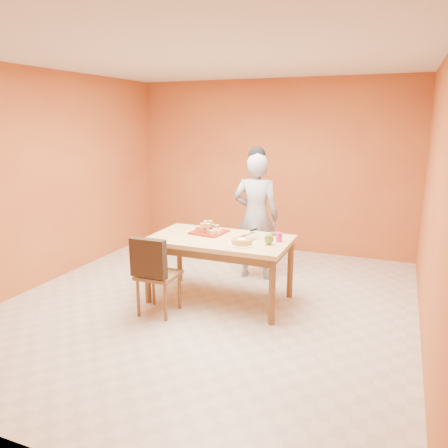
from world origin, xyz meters
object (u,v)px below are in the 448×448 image
at_px(person, 256,217).
at_px(egg_ornament, 269,239).
at_px(red_dinner_plate, 213,231).
at_px(dining_table, 220,246).
at_px(magenta_glass, 279,237).
at_px(checker_tin, 276,234).
at_px(sponge_cake, 242,241).
at_px(pastry_platter, 209,232).
at_px(dining_chair, 157,273).

height_order(person, egg_ornament, person).
distance_m(person, red_dinner_plate, 0.76).
height_order(dining_table, person, person).
bearing_deg(red_dinner_plate, magenta_glass, -7.81).
xyz_separation_m(red_dinner_plate, checker_tin, (0.74, 0.14, 0.01)).
xyz_separation_m(sponge_cake, egg_ornament, (0.27, 0.12, 0.03)).
distance_m(sponge_cake, egg_ornament, 0.29).
height_order(pastry_platter, egg_ornament, egg_ornament).
bearing_deg(dining_table, checker_tin, 31.91).
bearing_deg(sponge_cake, checker_tin, 66.67).
distance_m(person, checker_tin, 0.70).
distance_m(dining_table, red_dinner_plate, 0.29).
bearing_deg(egg_ornament, person, 94.67).
bearing_deg(person, magenta_glass, 117.04).
bearing_deg(sponge_cake, person, 100.12).
relative_size(dining_table, red_dinner_plate, 6.41).
distance_m(red_dinner_plate, magenta_glass, 0.85).
relative_size(person, magenta_glass, 16.64).
bearing_deg(red_dinner_plate, pastry_platter, -114.91).
bearing_deg(checker_tin, person, 127.66).
bearing_deg(person, red_dinner_plate, 59.19).
xyz_separation_m(dining_table, sponge_cake, (0.33, -0.18, 0.13)).
distance_m(person, sponge_cake, 1.10).
relative_size(red_dinner_plate, magenta_glass, 2.49).
bearing_deg(sponge_cake, red_dinner_plate, 141.85).
height_order(dining_table, egg_ornament, egg_ornament).
xyz_separation_m(dining_table, dining_chair, (-0.48, -0.60, -0.20)).
xyz_separation_m(pastry_platter, checker_tin, (0.77, 0.20, 0.01)).
height_order(egg_ornament, checker_tin, egg_ornament).
xyz_separation_m(magenta_glass, checker_tin, (-0.10, 0.25, -0.03)).
xyz_separation_m(person, red_dinner_plate, (-0.31, -0.69, -0.07)).
height_order(person, sponge_cake, person).
relative_size(dining_table, pastry_platter, 4.31).
bearing_deg(dining_table, red_dinner_plate, 129.28).
bearing_deg(red_dinner_plate, egg_ornament, -19.59).
relative_size(dining_table, dining_chair, 1.79).
xyz_separation_m(dining_chair, red_dinner_plate, (0.31, 0.81, 0.30)).
bearing_deg(dining_chair, person, 65.98).
xyz_separation_m(red_dinner_plate, sponge_cake, (0.51, -0.40, 0.03)).
bearing_deg(magenta_glass, red_dinner_plate, 172.19).
height_order(red_dinner_plate, sponge_cake, sponge_cake).
height_order(dining_table, pastry_platter, pastry_platter).
bearing_deg(sponge_cake, magenta_glass, 40.03).
distance_m(dining_table, dining_chair, 0.79).
relative_size(person, egg_ornament, 13.03).
height_order(pastry_platter, checker_tin, checker_tin).
bearing_deg(egg_ornament, checker_tin, 74.12).
xyz_separation_m(pastry_platter, sponge_cake, (0.53, -0.33, 0.03)).
bearing_deg(pastry_platter, sponge_cake, -32.03).
distance_m(person, pastry_platter, 0.83).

